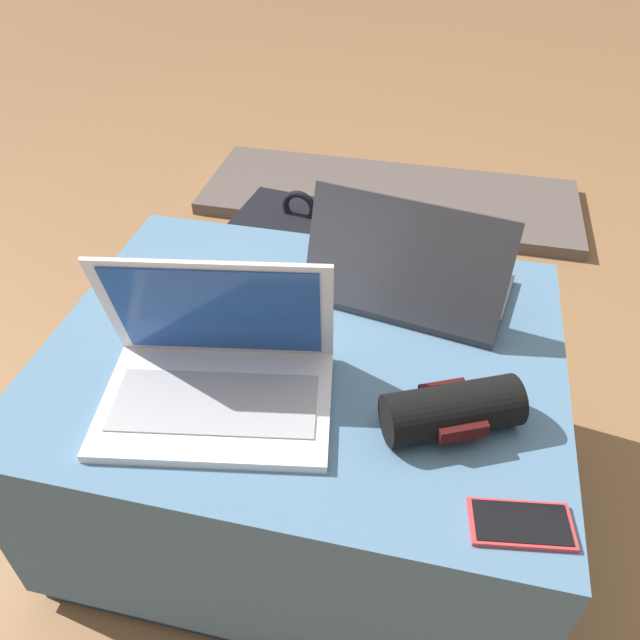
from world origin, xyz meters
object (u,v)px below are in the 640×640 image
(laptop_near, at_px, (217,371))
(wrist_brace, at_px, (452,410))
(laptop_far, at_px, (409,279))
(cell_phone, at_px, (521,524))
(backpack, at_px, (303,285))

(laptop_near, distance_m, wrist_brace, 0.37)
(laptop_near, distance_m, laptop_far, 0.42)
(laptop_far, xyz_separation_m, wrist_brace, (0.10, -0.31, -0.01))
(cell_phone, bearing_deg, laptop_far, -164.10)
(laptop_far, distance_m, cell_phone, 0.51)
(laptop_far, relative_size, cell_phone, 2.73)
(laptop_near, xyz_separation_m, laptop_far, (0.27, 0.32, -0.00))
(laptop_far, bearing_deg, wrist_brace, 118.56)
(cell_phone, xyz_separation_m, backpack, (-0.50, 0.77, -0.25))
(laptop_far, relative_size, backpack, 0.82)
(laptop_near, distance_m, cell_phone, 0.50)
(laptop_near, xyz_separation_m, cell_phone, (0.48, -0.14, -0.05))
(laptop_near, bearing_deg, laptop_far, 39.78)
(cell_phone, relative_size, backpack, 0.30)
(laptop_far, xyz_separation_m, backpack, (-0.29, 0.31, -0.29))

